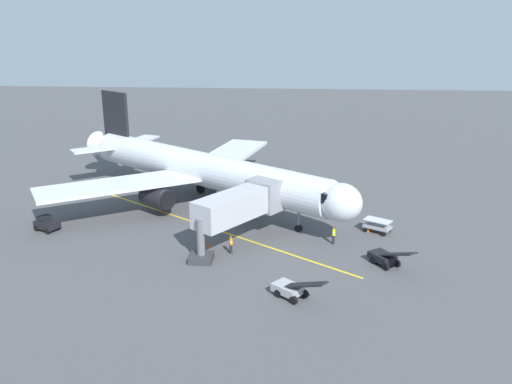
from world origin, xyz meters
The scene contains 12 objects.
ground_plane centered at (0.00, 0.00, 0.00)m, with size 220.00×220.00×0.00m, color #4C4C4F.
apron_lead_in_line centered at (-1.69, 6.64, 0.01)m, with size 0.24×40.00×0.01m, color yellow.
airplane centered at (-1.46, 0.47, 4.00)m, with size 35.06×31.16×11.50m.
jet_bridge centered at (-7.56, 11.38, 3.76)m, with size 8.38×10.41×5.40m.
ground_crew_marshaller centered at (-15.99, 11.28, 0.89)m, with size 0.30×0.43×1.71m.
ground_crew_wing_walker centered at (-6.68, 14.17, 0.89)m, with size 0.36×0.46×1.71m.
tug_near_nose centered at (12.35, 10.12, 0.70)m, with size 2.72×2.34×1.50m.
belt_loader_portside centered at (-20.10, 15.47, 0.71)m, with size 3.60×4.44×2.32m.
baggage_cart_starboard_side centered at (-20.50, 7.92, 0.66)m, with size 2.95×2.52×1.27m.
belt_loader_rear_apron centered at (-12.18, 21.73, 0.71)m, with size 4.29×3.85×2.32m.
safety_cone_nose_left centered at (-19.58, 7.98, 0.28)m, with size 0.32×0.32×0.55m, color #F2590F.
safety_cone_nose_right centered at (-4.43, 13.19, 0.28)m, with size 0.32×0.32×0.55m, color #F2590F.
Camera 1 is at (-12.45, 57.69, 19.89)m, focal length 37.26 mm.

